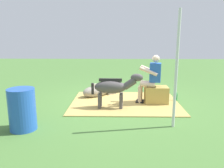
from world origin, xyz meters
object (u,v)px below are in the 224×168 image
object	(u,v)px
person_seated	(151,77)
tent_pole_left	(176,71)
hay_bale	(156,95)
water_barrel	(22,109)
pony_standing	(114,87)
soda_bottle	(176,96)
pony_lying	(99,91)

from	to	relation	value
person_seated	tent_pole_left	world-z (taller)	tent_pole_left
hay_bale	water_barrel	xyz separation A→B (m)	(3.03, 1.84, 0.18)
pony_standing	tent_pole_left	bearing A→B (deg)	136.86
pony_standing	soda_bottle	xyz separation A→B (m)	(-1.84, -0.73, -0.44)
pony_standing	soda_bottle	size ratio (longest dim) A/B	4.99
pony_lying	water_barrel	size ratio (longest dim) A/B	1.47
hay_bale	soda_bottle	xyz separation A→B (m)	(-0.65, -0.28, -0.12)
hay_bale	water_barrel	bearing A→B (deg)	31.30
person_seated	tent_pole_left	distance (m)	1.74
pony_lying	water_barrel	world-z (taller)	water_barrel
hay_bale	person_seated	distance (m)	0.54
hay_bale	pony_standing	size ratio (longest dim) A/B	0.47
hay_bale	person_seated	size ratio (longest dim) A/B	0.47
hay_bale	soda_bottle	size ratio (longest dim) A/B	2.37
pony_standing	soda_bottle	distance (m)	2.02
person_seated	hay_bale	bearing A→B (deg)	171.41
person_seated	pony_standing	bearing A→B (deg)	24.55
soda_bottle	water_barrel	bearing A→B (deg)	30.05
hay_bale	water_barrel	distance (m)	3.55
pony_standing	hay_bale	bearing A→B (deg)	-159.52
hay_bale	soda_bottle	world-z (taller)	hay_bale
hay_bale	person_seated	xyz separation A→B (m)	(0.16, -0.02, 0.52)
hay_bale	pony_lying	bearing A→B (deg)	-22.99
pony_standing	water_barrel	bearing A→B (deg)	37.23
water_barrel	person_seated	bearing A→B (deg)	-146.93
pony_standing	tent_pole_left	distance (m)	1.86
water_barrel	tent_pole_left	bearing A→B (deg)	-176.25
water_barrel	hay_bale	bearing A→B (deg)	-148.70
person_seated	pony_standing	world-z (taller)	person_seated
person_seated	pony_lying	distance (m)	1.77
person_seated	soda_bottle	size ratio (longest dim) A/B	5.08
hay_bale	pony_standing	xyz separation A→B (m)	(1.19, 0.44, 0.32)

